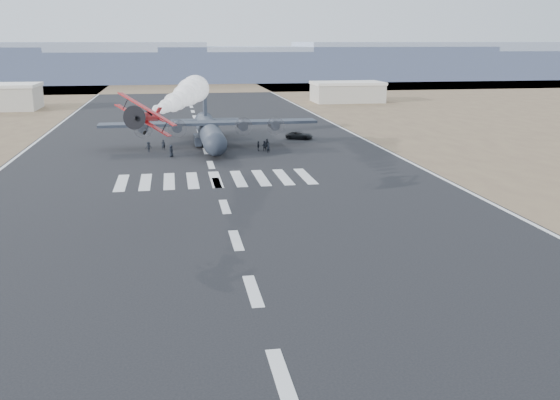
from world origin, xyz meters
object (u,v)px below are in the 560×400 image
object	(u,v)px
crew_a	(268,148)
crew_h	(264,146)
hangar_right	(347,92)
crew_d	(258,146)
aerobatic_biplane	(146,117)
support_vehicle	(299,135)
crew_b	(267,144)
crew_c	(149,147)
crew_e	(171,151)
crew_g	(163,145)
crew_f	(210,147)
transport_aircraft	(209,130)

from	to	relation	value
crew_a	crew_h	bearing A→B (deg)	-94.76
hangar_right	crew_d	xyz separation A→B (m)	(-37.49, -79.32, -2.21)
aerobatic_biplane	crew_h	distance (m)	42.02
support_vehicle	crew_b	world-z (taller)	crew_b
crew_c	crew_e	bearing A→B (deg)	113.95
crew_a	crew_b	size ratio (longest dim) A/B	0.91
crew_e	crew_g	xyz separation A→B (m)	(-1.26, 6.74, -0.09)
crew_f	crew_h	xyz separation A→B (m)	(8.82, -1.09, 0.06)
crew_a	crew_e	distance (m)	15.48
crew_b	crew_g	distance (m)	17.24
crew_b	crew_a	bearing A→B (deg)	-74.67
crew_h	hangar_right	bearing A→B (deg)	-106.10
support_vehicle	crew_h	distance (m)	14.35
hangar_right	crew_g	bearing A→B (deg)	-124.92
hangar_right	aerobatic_biplane	world-z (taller)	aerobatic_biplane
crew_h	crew_e	bearing A→B (deg)	19.47
aerobatic_biplane	crew_h	size ratio (longest dim) A/B	3.51
crew_c	crew_a	bearing A→B (deg)	156.68
support_vehicle	crew_c	world-z (taller)	crew_c
transport_aircraft	crew_h	size ratio (longest dim) A/B	21.48
crew_b	crew_g	xyz separation A→B (m)	(-17.10, 2.16, -0.01)
crew_g	crew_d	bearing A→B (deg)	168.66
hangar_right	crew_f	world-z (taller)	hangar_right
aerobatic_biplane	crew_b	distance (m)	43.82
crew_b	hangar_right	bearing A→B (deg)	87.12
crew_e	crew_g	world-z (taller)	crew_e
hangar_right	crew_f	distance (m)	90.73
support_vehicle	crew_f	xyz separation A→B (m)	(-17.08, -10.65, 0.10)
crew_c	crew_e	world-z (taller)	crew_e
crew_e	hangar_right	bearing A→B (deg)	-176.20
hangar_right	crew_a	size ratio (longest dim) A/B	12.89
transport_aircraft	crew_d	bearing A→B (deg)	-42.91
crew_b	crew_g	size ratio (longest dim) A/B	1.02
crew_f	transport_aircraft	bearing A→B (deg)	85.94
crew_a	crew_c	world-z (taller)	crew_c
crew_c	hangar_right	bearing A→B (deg)	-136.65
aerobatic_biplane	crew_d	distance (m)	41.93
crew_h	crew_a	bearing A→B (deg)	109.54
crew_b	crew_h	world-z (taller)	crew_b
crew_g	crew_a	bearing A→B (deg)	162.73
transport_aircraft	crew_e	distance (m)	12.21
crew_c	crew_e	distance (m)	6.32
hangar_right	crew_f	bearing A→B (deg)	-120.02
crew_b	crew_c	size ratio (longest dim) A/B	1.05
aerobatic_biplane	transport_aircraft	distance (m)	45.85
aerobatic_biplane	crew_h	xyz separation A→B (m)	(17.28, 37.12, -9.46)
crew_b	crew_c	xyz separation A→B (m)	(-19.47, 0.59, -0.04)
crew_a	crew_b	xyz separation A→B (m)	(0.40, 3.54, 0.08)
crew_e	crew_h	size ratio (longest dim) A/B	1.11
crew_f	aerobatic_biplane	bearing A→B (deg)	-103.82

